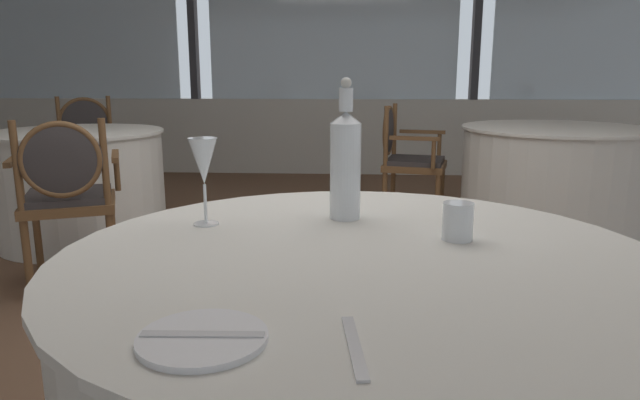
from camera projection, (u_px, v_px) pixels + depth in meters
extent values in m
plane|color=brown|center=(299.00, 322.00, 2.67)|extent=(14.14, 14.14, 0.00)
cube|color=beige|center=(332.00, 137.00, 6.55)|extent=(10.00, 0.12, 0.85)
cube|color=silver|center=(58.00, 29.00, 6.49)|extent=(2.76, 0.02, 1.56)
cube|color=silver|center=(333.00, 27.00, 6.31)|extent=(2.76, 0.02, 1.56)
cube|color=#333338|center=(193.00, 28.00, 6.38)|extent=(0.08, 0.14, 1.56)
cube|color=silver|center=(624.00, 26.00, 6.13)|extent=(2.76, 0.02, 1.56)
cube|color=#333338|center=(477.00, 26.00, 6.20)|extent=(0.08, 0.14, 1.56)
cylinder|color=silver|center=(360.00, 256.00, 1.24)|extent=(1.31, 1.31, 0.02)
cylinder|color=white|center=(203.00, 338.00, 0.82)|extent=(0.19, 0.19, 0.01)
cube|color=silver|center=(202.00, 335.00, 0.82)|extent=(0.18, 0.03, 0.00)
cube|color=silver|center=(354.00, 346.00, 0.80)|extent=(0.04, 0.19, 0.00)
cylinder|color=white|center=(345.00, 172.00, 1.50)|extent=(0.08, 0.08, 0.25)
cone|color=white|center=(346.00, 117.00, 1.47)|extent=(0.08, 0.08, 0.03)
cylinder|color=white|center=(346.00, 100.00, 1.46)|extent=(0.04, 0.04, 0.06)
sphere|color=silver|center=(346.00, 83.00, 1.45)|extent=(0.03, 0.03, 0.03)
cylinder|color=white|center=(206.00, 224.00, 1.46)|extent=(0.06, 0.06, 0.00)
cylinder|color=white|center=(205.00, 204.00, 1.45)|extent=(0.01, 0.01, 0.10)
cone|color=white|center=(203.00, 161.00, 1.42)|extent=(0.07, 0.07, 0.12)
cylinder|color=white|center=(458.00, 221.00, 1.32)|extent=(0.07, 0.07, 0.09)
cylinder|color=silver|center=(76.00, 132.00, 3.84)|extent=(1.15, 1.15, 0.02)
cylinder|color=silver|center=(81.00, 187.00, 3.92)|extent=(1.11, 1.11, 0.74)
cube|color=brown|center=(87.00, 160.00, 4.75)|extent=(0.60, 0.60, 0.05)
cube|color=#383333|center=(86.00, 155.00, 4.74)|extent=(0.55, 0.55, 0.04)
cylinder|color=brown|center=(114.00, 190.00, 4.68)|extent=(0.04, 0.04, 0.40)
cylinder|color=brown|center=(61.00, 193.00, 4.55)|extent=(0.04, 0.04, 0.40)
cylinder|color=brown|center=(114.00, 181.00, 5.05)|extent=(0.04, 0.04, 0.40)
cylinder|color=brown|center=(65.00, 184.00, 4.92)|extent=(0.04, 0.04, 0.40)
cylinder|color=brown|center=(110.00, 125.00, 4.94)|extent=(0.04, 0.04, 0.50)
cylinder|color=brown|center=(60.00, 126.00, 4.81)|extent=(0.04, 0.04, 0.50)
ellipsoid|color=#383333|center=(85.00, 122.00, 4.89)|extent=(0.38, 0.20, 0.42)
torus|color=brown|center=(85.00, 122.00, 4.89)|extent=(0.41, 0.19, 0.43)
cube|color=brown|center=(116.00, 130.00, 4.76)|extent=(0.17, 0.35, 0.03)
cylinder|color=brown|center=(117.00, 145.00, 4.65)|extent=(0.03, 0.03, 0.22)
cube|color=brown|center=(51.00, 132.00, 4.60)|extent=(0.17, 0.35, 0.03)
cylinder|color=brown|center=(50.00, 148.00, 4.50)|extent=(0.03, 0.03, 0.22)
cube|color=brown|center=(70.00, 204.00, 3.06)|extent=(0.60, 0.60, 0.05)
cube|color=#383333|center=(69.00, 196.00, 3.05)|extent=(0.55, 0.55, 0.04)
cylinder|color=brown|center=(38.00, 240.00, 3.24)|extent=(0.04, 0.04, 0.43)
cylinder|color=brown|center=(113.00, 233.00, 3.36)|extent=(0.04, 0.04, 0.43)
cylinder|color=brown|center=(28.00, 261.00, 2.87)|extent=(0.04, 0.04, 0.43)
cylinder|color=brown|center=(112.00, 253.00, 2.99)|extent=(0.04, 0.04, 0.43)
cylinder|color=brown|center=(17.00, 166.00, 2.76)|extent=(0.04, 0.04, 0.44)
cylinder|color=brown|center=(105.00, 162.00, 2.89)|extent=(0.04, 0.04, 0.44)
ellipsoid|color=#383333|center=(61.00, 160.00, 2.81)|extent=(0.38, 0.20, 0.37)
torus|color=brown|center=(61.00, 160.00, 2.81)|extent=(0.37, 0.18, 0.39)
cube|color=brown|center=(13.00, 160.00, 2.95)|extent=(0.17, 0.35, 0.03)
cylinder|color=brown|center=(20.00, 177.00, 3.10)|extent=(0.03, 0.03, 0.22)
cube|color=brown|center=(115.00, 156.00, 3.11)|extent=(0.17, 0.35, 0.03)
cylinder|color=brown|center=(117.00, 172.00, 3.26)|extent=(0.03, 0.03, 0.22)
cylinder|color=silver|center=(558.00, 128.00, 4.12)|extent=(1.36, 1.36, 0.02)
cylinder|color=silver|center=(554.00, 180.00, 4.20)|extent=(1.32, 1.32, 0.74)
cube|color=brown|center=(415.00, 166.00, 4.47)|extent=(0.55, 0.55, 0.05)
cube|color=#383333|center=(415.00, 161.00, 4.46)|extent=(0.51, 0.51, 0.04)
cylinder|color=brown|center=(442.00, 191.00, 4.65)|extent=(0.04, 0.04, 0.40)
cylinder|color=brown|center=(437.00, 201.00, 4.27)|extent=(0.04, 0.04, 0.40)
cylinder|color=brown|center=(393.00, 188.00, 4.76)|extent=(0.04, 0.04, 0.40)
cylinder|color=brown|center=(384.00, 198.00, 4.38)|extent=(0.04, 0.04, 0.40)
cylinder|color=brown|center=(394.00, 131.00, 4.66)|extent=(0.04, 0.04, 0.45)
cylinder|color=brown|center=(386.00, 136.00, 4.28)|extent=(0.04, 0.04, 0.45)
ellipsoid|color=#383333|center=(389.00, 131.00, 4.47)|extent=(0.14, 0.39, 0.38)
torus|color=brown|center=(389.00, 131.00, 4.47)|extent=(0.12, 0.39, 0.39)
cube|color=brown|center=(422.00, 132.00, 4.64)|extent=(0.37, 0.12, 0.03)
cylinder|color=brown|center=(439.00, 146.00, 4.63)|extent=(0.03, 0.03, 0.22)
cube|color=brown|center=(415.00, 138.00, 4.18)|extent=(0.37, 0.12, 0.03)
cylinder|color=brown|center=(433.00, 154.00, 4.16)|extent=(0.03, 0.03, 0.22)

